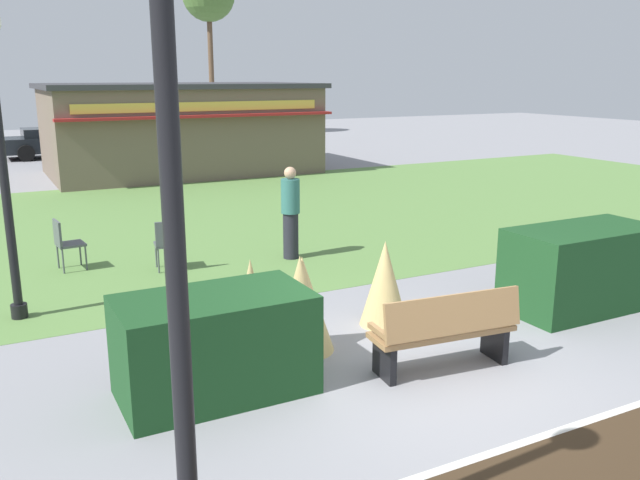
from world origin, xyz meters
The scene contains 16 objects.
ground_plane centered at (0.00, 0.00, 0.00)m, with size 80.00×80.00×0.00m, color gray.
lawn_patch centered at (0.00, 9.27, 0.00)m, with size 36.00×12.00×0.01m, color #5B8442.
park_bench centered at (0.34, 0.14, 0.48)m, with size 1.75×0.70×0.95m.
hedge_left centered at (-2.14, 0.82, 0.54)m, with size 1.99×1.10×1.08m, color #19421E.
hedge_right centered at (3.39, 0.93, 0.59)m, with size 2.21×1.10×1.19m, color #19421E.
ornamental_grass_behind_left centered at (-1.40, 1.64, 0.59)m, with size 0.55×0.55×1.18m, color tan.
ornamental_grass_behind_right centered at (0.53, 1.68, 0.58)m, with size 0.65×0.65×1.16m, color tan.
ornamental_grass_behind_center centered at (-0.87, 1.39, 0.61)m, with size 0.68×0.68×1.21m, color tan.
ornamental_grass_behind_far centered at (-0.83, 1.41, 0.59)m, with size 0.77×0.77×1.19m, color tan.
lamppost_near centered at (-3.26, -2.00, 2.59)m, with size 0.36×0.36×4.11m.
trash_bin centered at (3.93, 0.77, 0.40)m, with size 0.52×0.52×0.79m, color #2D4233.
food_kiosk centered at (2.30, 17.22, 1.52)m, with size 8.90×5.49×3.01m.
cafe_chair_west centered at (-2.91, 6.39, 0.53)m, with size 0.48×0.48×0.89m.
cafe_chair_north centered at (-1.35, 5.53, 0.53)m, with size 0.50×0.50×0.89m.
person_strolling centered at (0.84, 5.29, 0.86)m, with size 0.34×0.34×1.69m.
parked_car_center_slot centered at (-1.01, 23.82, 0.64)m, with size 4.22×2.10×1.20m.
Camera 1 is at (-4.17, -5.43, 3.28)m, focal length 37.40 mm.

